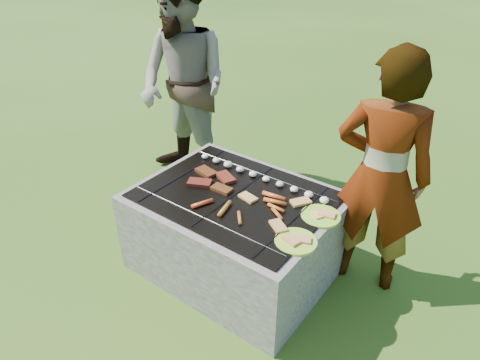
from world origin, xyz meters
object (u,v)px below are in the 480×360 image
at_px(plate_far, 321,216).
at_px(plate_near, 296,241).
at_px(cook, 381,177).
at_px(bystander, 184,86).
at_px(fire_pit, 236,234).

distance_m(plate_far, plate_near, 0.30).
height_order(cook, bystander, bystander).
relative_size(plate_near, bystander, 0.15).
bearing_deg(fire_pit, plate_far, 12.55).
relative_size(plate_far, cook, 0.18).
distance_m(cook, bystander, 1.93).
distance_m(fire_pit, bystander, 1.49).
xyz_separation_m(fire_pit, plate_near, (0.56, -0.18, 0.33)).
bearing_deg(plate_near, plate_far, 89.67).
height_order(fire_pit, cook, cook).
height_order(plate_far, plate_near, same).
bearing_deg(cook, plate_near, 57.46).
xyz_separation_m(plate_near, bystander, (-1.69, 0.92, 0.31)).
bearing_deg(plate_far, cook, 55.77).
distance_m(plate_far, cook, 0.44).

